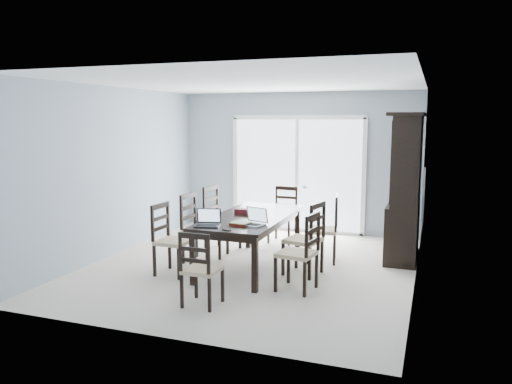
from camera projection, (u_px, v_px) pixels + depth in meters
floor at (251, 267)px, 7.19m from camera, size 5.00×5.00×0.00m
ceiling at (251, 83)px, 6.81m from camera, size 5.00×5.00×0.00m
back_wall at (297, 163)px, 9.33m from camera, size 4.50×0.02×2.60m
wall_left at (116, 171)px, 7.75m from camera, size 0.02×5.00×2.60m
wall_right at (419, 184)px, 6.25m from camera, size 0.02×5.00×2.60m
balcony at (309, 223)px, 10.45m from camera, size 4.50×2.00×0.10m
railing at (320, 188)px, 11.30m from camera, size 4.50×0.06×1.10m
dining_table at (251, 221)px, 7.09m from camera, size 1.00×2.20×0.75m
china_hutch at (405, 188)px, 7.52m from camera, size 0.50×1.38×2.20m
sliding_door at (297, 174)px, 9.34m from camera, size 2.52×0.05×2.18m
chair_left_near at (167, 231)px, 6.80m from camera, size 0.45×0.44×1.12m
chair_left_mid at (195, 220)px, 7.39m from camera, size 0.48×0.47×1.17m
chair_left_far at (217, 211)px, 8.07m from camera, size 0.52×0.51×1.20m
chair_right_near at (304, 244)px, 6.08m from camera, size 0.50×0.49×1.14m
chair_right_mid at (310, 231)px, 6.71m from camera, size 0.53×0.52×1.17m
chair_right_far at (328, 221)px, 7.36m from camera, size 0.52×0.50×1.16m
chair_end_near at (199, 261)px, 5.55m from camera, size 0.39×0.40×1.01m
chair_end_far at (284, 208)px, 8.63m from camera, size 0.44×0.45×1.09m
laptop_dark at (207, 222)px, 6.35m from camera, size 0.36×0.29×0.22m
laptop_silver at (251, 221)px, 6.42m from camera, size 0.38×0.31×0.22m
book_stack at (240, 224)px, 6.44m from camera, size 0.27×0.22×0.04m
cell_phone at (227, 230)px, 6.13m from camera, size 0.12×0.09×0.01m
game_box at (245, 211)px, 7.20m from camera, size 0.29×0.15×0.07m
hot_tub at (287, 200)px, 10.43m from camera, size 2.00×1.87×0.87m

